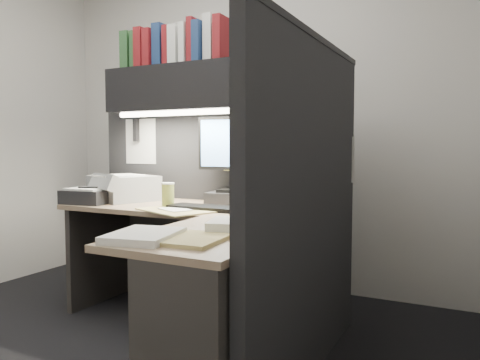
{
  "coord_description": "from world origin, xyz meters",
  "views": [
    {
      "loc": [
        1.69,
        -1.94,
        1.1
      ],
      "look_at": [
        0.44,
        0.51,
        0.91
      ],
      "focal_mm": 35.0,
      "sensor_mm": 36.0,
      "label": 1
    }
  ],
  "objects_px": {
    "overhead_shelf": "(213,87)",
    "coffee_cup": "(168,196)",
    "keyboard": "(207,208)",
    "telephone": "(277,201)",
    "desk": "(191,280)",
    "monitor": "(237,169)",
    "notebook_stack": "(89,196)",
    "printer": "(124,188)"
  },
  "relations": [
    {
      "from": "overhead_shelf",
      "to": "coffee_cup",
      "type": "xyz_separation_m",
      "value": [
        -0.16,
        -0.3,
        -0.7
      ]
    },
    {
      "from": "keyboard",
      "to": "telephone",
      "type": "xyz_separation_m",
      "value": [
        0.37,
        0.21,
        0.04
      ]
    },
    {
      "from": "desk",
      "to": "telephone",
      "type": "distance_m",
      "value": 0.77
    },
    {
      "from": "monitor",
      "to": "telephone",
      "type": "bearing_deg",
      "value": -31.26
    },
    {
      "from": "desk",
      "to": "coffee_cup",
      "type": "relative_size",
      "value": 11.79
    },
    {
      "from": "monitor",
      "to": "notebook_stack",
      "type": "height_order",
      "value": "monitor"
    },
    {
      "from": "coffee_cup",
      "to": "printer",
      "type": "distance_m",
      "value": 0.54
    },
    {
      "from": "monitor",
      "to": "keyboard",
      "type": "distance_m",
      "value": 0.42
    },
    {
      "from": "coffee_cup",
      "to": "printer",
      "type": "relative_size",
      "value": 0.33
    },
    {
      "from": "telephone",
      "to": "notebook_stack",
      "type": "relative_size",
      "value": 0.85
    },
    {
      "from": "notebook_stack",
      "to": "telephone",
      "type": "bearing_deg",
      "value": 12.49
    },
    {
      "from": "desk",
      "to": "printer",
      "type": "xyz_separation_m",
      "value": [
        -0.97,
        0.64,
        0.37
      ]
    },
    {
      "from": "printer",
      "to": "notebook_stack",
      "type": "xyz_separation_m",
      "value": [
        -0.08,
        -0.25,
        -0.04
      ]
    },
    {
      "from": "overhead_shelf",
      "to": "printer",
      "type": "relative_size",
      "value": 3.56
    },
    {
      "from": "desk",
      "to": "monitor",
      "type": "height_order",
      "value": "monitor"
    },
    {
      "from": "telephone",
      "to": "printer",
      "type": "bearing_deg",
      "value": 169.54
    },
    {
      "from": "desk",
      "to": "printer",
      "type": "height_order",
      "value": "printer"
    },
    {
      "from": "coffee_cup",
      "to": "telephone",
      "type": "bearing_deg",
      "value": 17.66
    },
    {
      "from": "monitor",
      "to": "printer",
      "type": "height_order",
      "value": "monitor"
    },
    {
      "from": "notebook_stack",
      "to": "coffee_cup",
      "type": "bearing_deg",
      "value": 6.57
    },
    {
      "from": "keyboard",
      "to": "telephone",
      "type": "distance_m",
      "value": 0.42
    },
    {
      "from": "overhead_shelf",
      "to": "notebook_stack",
      "type": "height_order",
      "value": "overhead_shelf"
    },
    {
      "from": "printer",
      "to": "monitor",
      "type": "bearing_deg",
      "value": 34.76
    },
    {
      "from": "desk",
      "to": "notebook_stack",
      "type": "bearing_deg",
      "value": 159.94
    },
    {
      "from": "overhead_shelf",
      "to": "coffee_cup",
      "type": "relative_size",
      "value": 10.75
    },
    {
      "from": "monitor",
      "to": "notebook_stack",
      "type": "distance_m",
      "value": 1.01
    },
    {
      "from": "overhead_shelf",
      "to": "coffee_cup",
      "type": "bearing_deg",
      "value": -118.03
    },
    {
      "from": "telephone",
      "to": "coffee_cup",
      "type": "bearing_deg",
      "value": -174.08
    },
    {
      "from": "printer",
      "to": "notebook_stack",
      "type": "distance_m",
      "value": 0.27
    },
    {
      "from": "telephone",
      "to": "printer",
      "type": "xyz_separation_m",
      "value": [
        -1.17,
        -0.03,
        0.04
      ]
    },
    {
      "from": "monitor",
      "to": "overhead_shelf",
      "type": "bearing_deg",
      "value": -162.03
    },
    {
      "from": "overhead_shelf",
      "to": "printer",
      "type": "distance_m",
      "value": 0.96
    },
    {
      "from": "telephone",
      "to": "overhead_shelf",
      "type": "bearing_deg",
      "value": 157.97
    },
    {
      "from": "coffee_cup",
      "to": "notebook_stack",
      "type": "xyz_separation_m",
      "value": [
        -0.6,
        -0.07,
        -0.03
      ]
    },
    {
      "from": "monitor",
      "to": "telephone",
      "type": "height_order",
      "value": "monitor"
    },
    {
      "from": "monitor",
      "to": "printer",
      "type": "bearing_deg",
      "value": -174.78
    },
    {
      "from": "coffee_cup",
      "to": "printer",
      "type": "height_order",
      "value": "printer"
    },
    {
      "from": "desk",
      "to": "overhead_shelf",
      "type": "relative_size",
      "value": 1.1
    },
    {
      "from": "desk",
      "to": "notebook_stack",
      "type": "xyz_separation_m",
      "value": [
        -1.06,
        0.39,
        0.33
      ]
    },
    {
      "from": "desk",
      "to": "coffee_cup",
      "type": "bearing_deg",
      "value": 135.31
    },
    {
      "from": "coffee_cup",
      "to": "overhead_shelf",
      "type": "bearing_deg",
      "value": 61.97
    },
    {
      "from": "overhead_shelf",
      "to": "printer",
      "type": "xyz_separation_m",
      "value": [
        -0.67,
        -0.12,
        -0.68
      ]
    }
  ]
}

